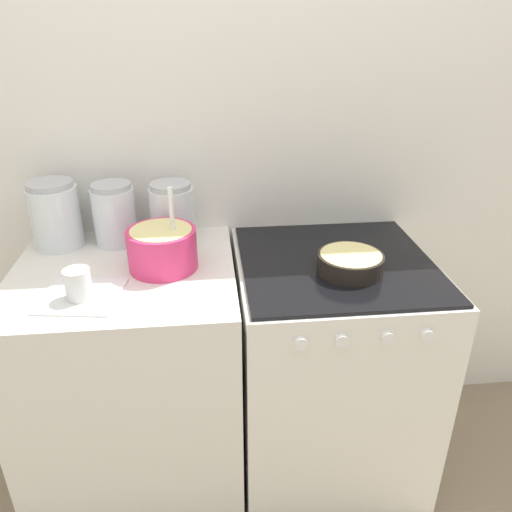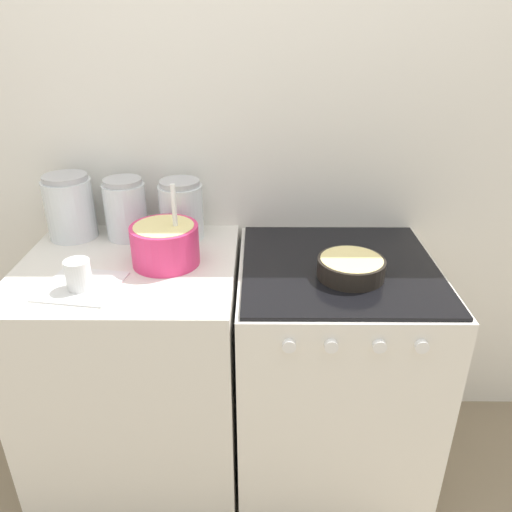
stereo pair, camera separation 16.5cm
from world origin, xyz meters
name	(u,v)px [view 2 (the right image)]	position (x,y,z in m)	size (l,w,h in m)	color
wall_back	(238,155)	(0.00, 0.72, 1.20)	(4.49, 0.05, 2.40)	white
countertop_cabinet	(140,371)	(-0.37, 0.35, 0.46)	(0.75, 0.69, 0.92)	silver
stove	(331,372)	(0.36, 0.35, 0.46)	(0.69, 0.71, 0.92)	white
mixing_bowl	(165,242)	(-0.23, 0.36, 1.00)	(0.23, 0.23, 0.28)	#E0336B
baking_pan	(351,267)	(0.38, 0.26, 0.95)	(0.22, 0.22, 0.06)	black
storage_jar_left	(71,211)	(-0.63, 0.58, 1.02)	(0.18, 0.18, 0.24)	silver
storage_jar_middle	(126,213)	(-0.42, 0.58, 1.01)	(0.16, 0.16, 0.23)	silver
storage_jar_right	(182,213)	(-0.21, 0.58, 1.01)	(0.16, 0.16, 0.22)	silver
tin_can	(79,275)	(-0.47, 0.17, 0.97)	(0.08, 0.08, 0.10)	silver
recipe_page	(82,286)	(-0.47, 0.19, 0.92)	(0.26, 0.25, 0.01)	white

